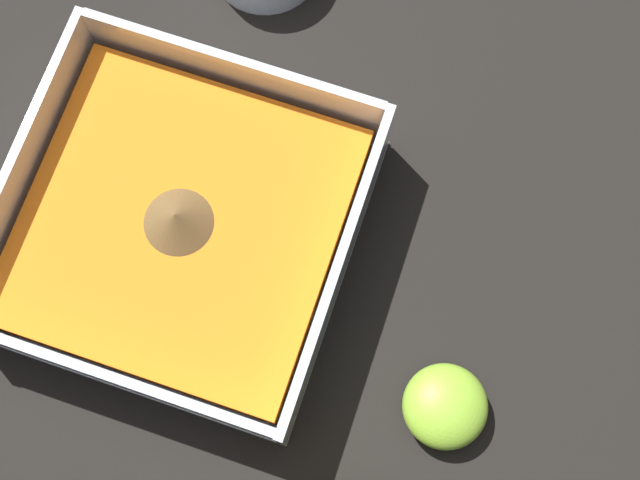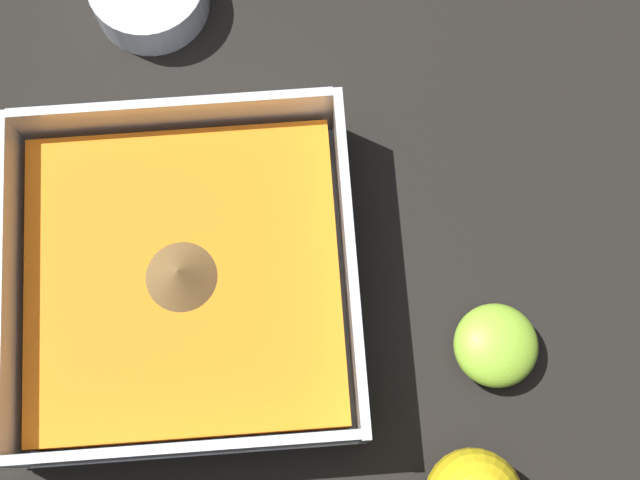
{
  "view_description": "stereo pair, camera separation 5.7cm",
  "coord_description": "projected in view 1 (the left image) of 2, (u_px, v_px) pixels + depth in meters",
  "views": [
    {
      "loc": [
        -0.12,
        -0.13,
        0.59
      ],
      "look_at": [
        0.02,
        -0.08,
        0.03
      ],
      "focal_mm": 50.0,
      "sensor_mm": 36.0,
      "label": 1
    },
    {
      "loc": [
        -0.13,
        -0.07,
        0.59
      ],
      "look_at": [
        0.02,
        -0.08,
        0.03
      ],
      "focal_mm": 50.0,
      "sensor_mm": 36.0,
      "label": 2
    }
  ],
  "objects": [
    {
      "name": "lemon_half",
      "position": [
        445.0,
        406.0,
        0.57
      ],
      "size": [
        0.05,
        0.05,
        0.03
      ],
      "color": "#93CC38",
      "rests_on": "ground_plane"
    },
    {
      "name": "square_dish",
      "position": [
        183.0,
        228.0,
        0.59
      ],
      "size": [
        0.22,
        0.22,
        0.07
      ],
      "color": "silver",
      "rests_on": "ground_plane"
    },
    {
      "name": "ground_plane",
      "position": [
        201.0,
        242.0,
        0.61
      ],
      "size": [
        4.0,
        4.0,
        0.0
      ],
      "primitive_type": "plane",
      "color": "black"
    }
  ]
}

